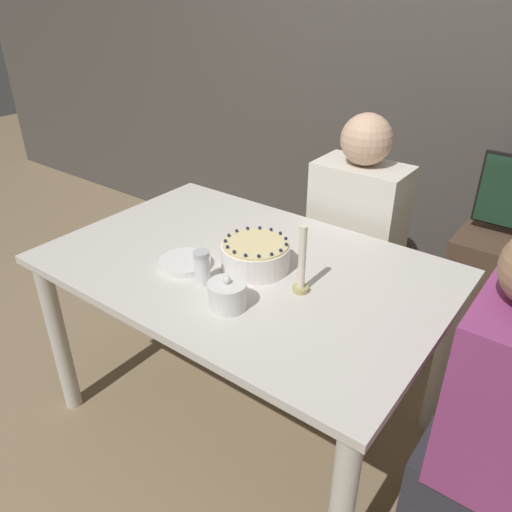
% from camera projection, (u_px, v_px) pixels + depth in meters
% --- Properties ---
extents(ground_plane, '(12.00, 12.00, 0.00)m').
position_uv_depth(ground_plane, '(246.00, 414.00, 2.20)').
color(ground_plane, '#8C7556').
extents(wall_behind, '(8.00, 0.05, 2.60)m').
position_uv_depth(wall_behind, '(412.00, 64.00, 2.54)').
color(wall_behind, '#4C4742').
rests_on(wall_behind, ground_plane).
extents(dining_table, '(1.44, 0.95, 0.77)m').
position_uv_depth(dining_table, '(244.00, 290.00, 1.88)').
color(dining_table, beige).
rests_on(dining_table, ground_plane).
extents(cake, '(0.24, 0.24, 0.11)m').
position_uv_depth(cake, '(256.00, 255.00, 1.78)').
color(cake, white).
rests_on(cake, dining_table).
extents(sugar_bowl, '(0.12, 0.12, 0.11)m').
position_uv_depth(sugar_bowl, '(227.00, 295.00, 1.56)').
color(sugar_bowl, white).
rests_on(sugar_bowl, dining_table).
extents(sugar_shaker, '(0.06, 0.06, 0.12)m').
position_uv_depth(sugar_shaker, '(202.00, 267.00, 1.68)').
color(sugar_shaker, white).
rests_on(sugar_shaker, dining_table).
extents(plate_stack, '(0.19, 0.19, 0.02)m').
position_uv_depth(plate_stack, '(185.00, 262.00, 1.81)').
color(plate_stack, white).
rests_on(plate_stack, dining_table).
extents(candle, '(0.05, 0.05, 0.24)m').
position_uv_depth(candle, '(302.00, 266.00, 1.62)').
color(candle, tan).
rests_on(candle, dining_table).
extents(person_man_blue_shirt, '(0.40, 0.34, 1.21)m').
position_uv_depth(person_man_blue_shirt, '(353.00, 258.00, 2.35)').
color(person_man_blue_shirt, '#2D2D38').
rests_on(person_man_blue_shirt, ground_plane).
extents(person_woman_floral, '(0.34, 0.40, 1.19)m').
position_uv_depth(person_woman_floral, '(488.00, 439.00, 1.45)').
color(person_woman_floral, '#2D2D38').
rests_on(person_woman_floral, ground_plane).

